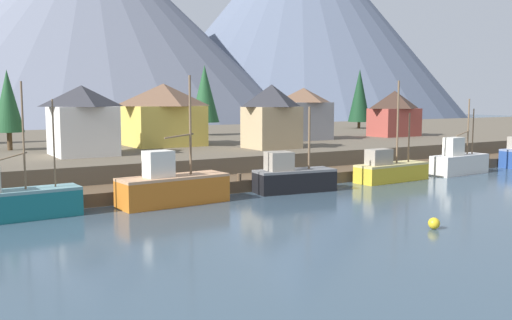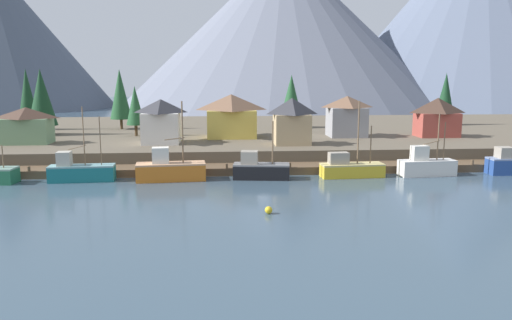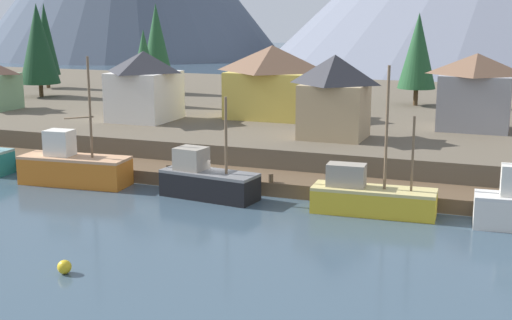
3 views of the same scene
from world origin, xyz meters
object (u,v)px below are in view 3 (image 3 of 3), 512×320
conifer_mid_right (144,59)px  conifer_near_left (38,44)px  house_yellow (272,81)px  channel_buoy (64,267)px  conifer_mid_left (45,39)px  house_tan (334,96)px  conifer_near_right (156,41)px  fishing_boat_yellow (370,197)px  fishing_boat_orange (74,167)px  house_white (144,85)px  fishing_boat_black (207,180)px  conifer_back_left (418,51)px  house_grey (475,91)px

conifer_mid_right → conifer_near_left: bearing=170.5°
house_yellow → channel_buoy: (2.24, -36.70, -5.69)m
conifer_near_left → conifer_mid_left: (-5.28, 8.33, 0.13)m
house_tan → conifer_near_right: conifer_near_right is taller
conifer_near_left → fishing_boat_yellow: bearing=-30.2°
house_yellow → conifer_near_left: bearing=170.0°
fishing_boat_orange → conifer_mid_left: bearing=124.4°
house_white → conifer_mid_left: bearing=142.7°
house_white → fishing_boat_black: bearing=-48.5°
conifer_mid_right → channel_buoy: size_ratio=11.72×
conifer_near_left → house_tan: bearing=-20.0°
conifer_near_right → conifer_mid_right: (4.32, -10.72, -1.45)m
conifer_near_right → conifer_mid_left: (-16.67, 0.23, -0.03)m
house_yellow → house_white: size_ratio=1.25×
house_tan → conifer_back_left: (3.26, 22.61, 2.46)m
conifer_mid_left → house_white: bearing=-37.3°
conifer_back_left → channel_buoy: (-9.54, -50.33, -8.06)m
house_tan → conifer_mid_right: bearing=153.8°
conifer_near_right → conifer_back_left: size_ratio=1.11×
fishing_boat_black → conifer_mid_left: 53.30m
conifer_mid_right → fishing_boat_yellow: bearing=-38.7°
house_tan → conifer_mid_right: size_ratio=0.82×
conifer_mid_left → conifer_mid_right: 23.72m
house_yellow → conifer_mid_right: size_ratio=0.99×
conifer_near_right → house_tan: bearing=-38.4°
conifer_mid_right → fishing_boat_black: bearing=-52.5°
house_white → house_tan: bearing=-8.7°
house_white → conifer_near_right: (-9.44, 19.69, 3.14)m
fishing_boat_yellow → fishing_boat_orange: bearing=177.2°
conifer_near_right → conifer_near_left: bearing=-144.6°
conifer_near_left → conifer_mid_left: 9.87m
fishing_boat_orange → conifer_mid_left: (-28.61, 35.07, 7.61)m
fishing_boat_orange → fishing_boat_black: (10.85, 0.07, -0.10)m
conifer_mid_left → conifer_back_left: conifer_mid_left is taller
fishing_boat_orange → conifer_mid_left: size_ratio=0.85×
conifer_back_left → fishing_boat_black: bearing=-104.5°
fishing_boat_black → fishing_boat_yellow: fishing_boat_yellow is taller
conifer_near_left → conifer_back_left: (43.19, 8.10, -0.39)m
conifer_near_right → conifer_mid_left: bearing=179.2°
fishing_boat_black → conifer_near_right: size_ratio=0.64×
fishing_boat_orange → conifer_near_left: bearing=126.3°
fishing_boat_orange → house_tan: bearing=31.6°
fishing_boat_orange → conifer_mid_right: conifer_mid_right is taller
conifer_mid_left → conifer_back_left: (48.47, -0.24, -0.52)m
fishing_boat_orange → house_white: bearing=94.6°
house_tan → channel_buoy: (-6.28, -27.71, -5.60)m
house_tan → house_grey: bearing=39.4°
conifer_near_right → conifer_mid_left: 16.67m
house_grey → house_tan: size_ratio=0.98×
conifer_mid_left → fishing_boat_yellow: bearing=-34.4°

